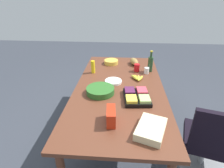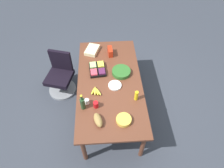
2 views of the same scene
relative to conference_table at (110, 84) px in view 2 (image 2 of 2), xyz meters
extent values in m
plane|color=#383D46|center=(0.00, 0.00, -0.69)|extent=(10.00, 10.00, 0.00)
cube|color=brown|center=(0.00, 0.00, 0.05)|extent=(2.19, 1.10, 0.04)
cylinder|color=brown|center=(-1.00, -0.46, -0.33)|extent=(0.07, 0.07, 0.72)
cylinder|color=brown|center=(1.00, -0.46, -0.33)|extent=(0.07, 0.07, 0.72)
cylinder|color=brown|center=(-1.00, 0.46, -0.33)|extent=(0.07, 0.07, 0.72)
cylinder|color=brown|center=(1.00, 0.46, -0.33)|extent=(0.07, 0.07, 0.72)
cylinder|color=gray|center=(-0.47, -0.98, -0.66)|extent=(0.56, 0.56, 0.05)
cylinder|color=gray|center=(-0.47, -0.98, -0.46)|extent=(0.06, 0.06, 0.35)
cube|color=black|center=(-0.47, -0.98, -0.29)|extent=(0.59, 0.59, 0.09)
cube|color=black|center=(-0.69, -0.92, -0.02)|extent=(0.18, 0.43, 0.45)
cube|color=beige|center=(-0.81, -0.30, 0.10)|extent=(0.38, 0.31, 0.07)
cylinder|color=#234224|center=(0.51, -0.43, 0.18)|extent=(0.09, 0.09, 0.22)
cylinder|color=#234224|center=(0.51, -0.43, 0.33)|extent=(0.04, 0.04, 0.08)
cylinder|color=gold|center=(0.51, -0.43, 0.38)|extent=(0.04, 0.04, 0.01)
cylinder|color=#2E6526|center=(-0.18, 0.22, 0.10)|extent=(0.35, 0.35, 0.07)
cylinder|color=gold|center=(0.78, 0.16, 0.10)|extent=(0.28, 0.28, 0.06)
cylinder|color=white|center=(0.10, 0.08, 0.08)|extent=(0.24, 0.24, 0.03)
cylinder|color=white|center=(0.43, -0.37, 0.11)|extent=(0.08, 0.08, 0.09)
cylinder|color=red|center=(0.50, -0.24, 0.12)|extent=(0.10, 0.10, 0.11)
ellipsoid|color=gold|center=(0.20, -0.27, 0.09)|extent=(0.17, 0.10, 0.04)
ellipsoid|color=gold|center=(0.21, -0.25, 0.09)|extent=(0.17, 0.04, 0.04)
ellipsoid|color=yellow|center=(0.22, -0.22, 0.09)|extent=(0.17, 0.08, 0.04)
ellipsoid|color=#D4D03B|center=(0.23, -0.20, 0.09)|extent=(0.17, 0.11, 0.04)
cube|color=black|center=(-0.28, -0.20, 0.09)|extent=(0.38, 0.31, 0.04)
cube|color=#AED77B|center=(-0.36, -0.28, 0.12)|extent=(0.15, 0.12, 0.03)
cube|color=#DF4353|center=(-0.18, -0.26, 0.12)|extent=(0.15, 0.12, 0.03)
cube|color=yellow|center=(-0.38, -0.14, 0.12)|extent=(0.15, 0.12, 0.03)
cube|color=#562046|center=(-0.20, -0.12, 0.12)|extent=(0.15, 0.12, 0.03)
cylinder|color=yellow|center=(0.40, 0.40, 0.16)|extent=(0.06, 0.06, 0.18)
ellipsoid|color=olive|center=(0.77, -0.21, 0.12)|extent=(0.26, 0.17, 0.10)
cube|color=red|center=(-0.70, 0.05, 0.14)|extent=(0.21, 0.10, 0.14)
camera|label=1|loc=(-2.02, -0.05, 1.16)|focal=29.16mm
camera|label=2|loc=(2.23, -0.10, 2.65)|focal=31.95mm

